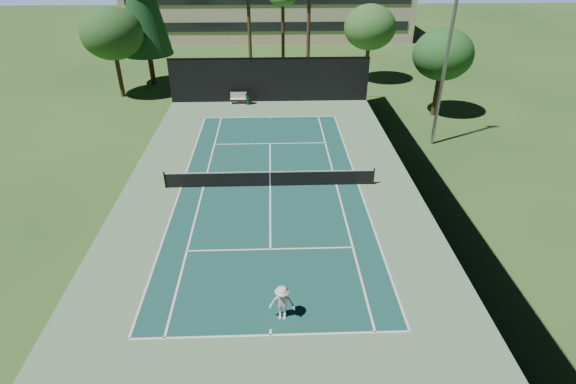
% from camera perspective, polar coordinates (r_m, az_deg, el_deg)
% --- Properties ---
extents(ground, '(160.00, 160.00, 0.00)m').
position_cam_1_polar(ground, '(27.80, -2.28, 0.76)').
color(ground, '#2F5520').
rests_on(ground, ground).
extents(apron_slab, '(18.00, 32.00, 0.01)m').
position_cam_1_polar(apron_slab, '(27.80, -2.28, 0.77)').
color(apron_slab, '#61865D').
rests_on(apron_slab, ground).
extents(court_surface, '(10.97, 23.77, 0.01)m').
position_cam_1_polar(court_surface, '(27.79, -2.28, 0.78)').
color(court_surface, '#164941').
rests_on(court_surface, ground).
extents(court_lines, '(11.07, 23.87, 0.01)m').
position_cam_1_polar(court_lines, '(27.79, -2.28, 0.79)').
color(court_lines, white).
rests_on(court_lines, ground).
extents(tennis_net, '(12.90, 0.10, 1.10)m').
position_cam_1_polar(tennis_net, '(27.53, -2.30, 1.77)').
color(tennis_net, black).
rests_on(tennis_net, ground).
extents(fence, '(18.04, 32.05, 4.03)m').
position_cam_1_polar(fence, '(26.93, -2.37, 4.55)').
color(fence, black).
rests_on(fence, ground).
extents(player, '(1.13, 0.74, 1.65)m').
position_cam_1_polar(player, '(18.43, -0.74, -13.92)').
color(player, silver).
rests_on(player, ground).
extents(tennis_ball_a, '(0.06, 0.06, 0.06)m').
position_cam_1_polar(tennis_ball_a, '(18.11, -10.30, -19.27)').
color(tennis_ball_a, '#E4EE36').
rests_on(tennis_ball_a, ground).
extents(tennis_ball_b, '(0.06, 0.06, 0.06)m').
position_cam_1_polar(tennis_ball_b, '(30.46, -2.13, 3.61)').
color(tennis_ball_b, '#CDED35').
rests_on(tennis_ball_b, ground).
extents(tennis_ball_c, '(0.06, 0.06, 0.06)m').
position_cam_1_polar(tennis_ball_c, '(29.01, 2.40, 2.17)').
color(tennis_ball_c, gold).
rests_on(tennis_ball_c, ground).
extents(tennis_ball_d, '(0.06, 0.06, 0.06)m').
position_cam_1_polar(tennis_ball_d, '(30.59, -14.71, 2.70)').
color(tennis_ball_d, '#B5D02F').
rests_on(tennis_ball_d, ground).
extents(park_bench, '(1.50, 0.45, 1.02)m').
position_cam_1_polar(park_bench, '(41.98, -6.28, 11.84)').
color(park_bench, beige).
rests_on(park_bench, ground).
extents(trash_bin, '(0.56, 0.56, 0.95)m').
position_cam_1_polar(trash_bin, '(41.71, -5.01, 11.68)').
color(trash_bin, black).
rests_on(trash_bin, ground).
extents(palm_b, '(2.80, 2.80, 8.42)m').
position_cam_1_polar(palm_b, '(50.62, -0.66, 23.06)').
color(palm_b, '#472C1E').
rests_on(palm_b, ground).
extents(decid_tree_a, '(5.12, 5.12, 7.62)m').
position_cam_1_polar(decid_tree_a, '(47.94, 10.35, 19.87)').
color(decid_tree_a, '#482E1E').
rests_on(decid_tree_a, ground).
extents(decid_tree_b, '(4.80, 4.80, 7.14)m').
position_cam_1_polar(decid_tree_b, '(39.67, 19.08, 16.16)').
color(decid_tree_b, '#41301C').
rests_on(decid_tree_b, ground).
extents(decid_tree_c, '(5.44, 5.44, 8.09)m').
position_cam_1_polar(decid_tree_c, '(45.24, -21.49, 18.22)').
color(decid_tree_c, '#45331D').
rests_on(decid_tree_c, ground).
extents(campus_building, '(40.50, 12.50, 8.30)m').
position_cam_1_polar(campus_building, '(70.82, -2.41, 22.52)').
color(campus_building, '#C1B796').
rests_on(campus_building, ground).
extents(light_pole, '(0.90, 0.25, 12.22)m').
position_cam_1_polar(light_pole, '(33.21, 19.54, 16.05)').
color(light_pole, gray).
rests_on(light_pole, ground).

